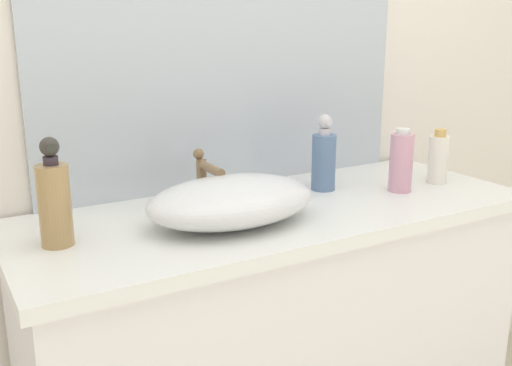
{
  "coord_description": "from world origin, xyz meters",
  "views": [
    {
      "loc": [
        -0.74,
        -0.79,
        1.34
      ],
      "look_at": [
        -0.05,
        0.41,
        0.96
      ],
      "focal_mm": 41.67,
      "sensor_mm": 36.0,
      "label": 1
    }
  ],
  "objects_px": {
    "soap_dispenser": "(324,158)",
    "sink_basin": "(232,201)",
    "spray_can": "(54,200)",
    "perfume_bottle": "(401,162)",
    "lotion_bottle": "(438,158)"
  },
  "relations": [
    {
      "from": "lotion_bottle",
      "to": "spray_can",
      "type": "distance_m",
      "value": 1.08
    },
    {
      "from": "sink_basin",
      "to": "lotion_bottle",
      "type": "bearing_deg",
      "value": 1.56
    },
    {
      "from": "sink_basin",
      "to": "spray_can",
      "type": "distance_m",
      "value": 0.39
    },
    {
      "from": "perfume_bottle",
      "to": "spray_can",
      "type": "xyz_separation_m",
      "value": [
        -0.92,
        0.05,
        0.02
      ]
    },
    {
      "from": "soap_dispenser",
      "to": "perfume_bottle",
      "type": "xyz_separation_m",
      "value": [
        0.18,
        -0.12,
        -0.01
      ]
    },
    {
      "from": "soap_dispenser",
      "to": "perfume_bottle",
      "type": "bearing_deg",
      "value": -33.85
    },
    {
      "from": "soap_dispenser",
      "to": "sink_basin",
      "type": "bearing_deg",
      "value": -160.56
    },
    {
      "from": "soap_dispenser",
      "to": "lotion_bottle",
      "type": "distance_m",
      "value": 0.35
    },
    {
      "from": "soap_dispenser",
      "to": "spray_can",
      "type": "bearing_deg",
      "value": -174.84
    },
    {
      "from": "soap_dispenser",
      "to": "lotion_bottle",
      "type": "height_order",
      "value": "soap_dispenser"
    },
    {
      "from": "sink_basin",
      "to": "perfume_bottle",
      "type": "bearing_deg",
      "value": 0.75
    },
    {
      "from": "sink_basin",
      "to": "lotion_bottle",
      "type": "relative_size",
      "value": 2.6
    },
    {
      "from": "lotion_bottle",
      "to": "spray_can",
      "type": "height_order",
      "value": "spray_can"
    },
    {
      "from": "spray_can",
      "to": "sink_basin",
      "type": "bearing_deg",
      "value": -8.61
    },
    {
      "from": "soap_dispenser",
      "to": "spray_can",
      "type": "distance_m",
      "value": 0.74
    }
  ]
}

